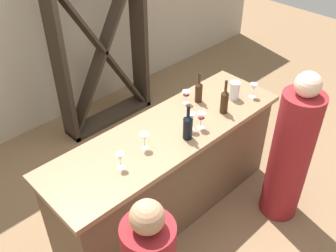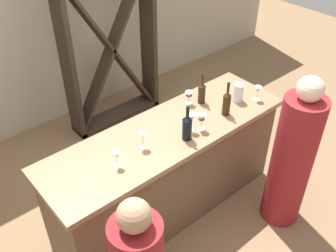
% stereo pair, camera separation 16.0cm
% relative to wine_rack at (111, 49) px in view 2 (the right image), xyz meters
% --- Properties ---
extents(ground_plane, '(12.00, 12.00, 0.00)m').
position_rel_wine_rack_xyz_m(ground_plane, '(-0.51, -1.65, -0.99)').
color(ground_plane, '#846647').
extents(back_wall, '(8.00, 0.10, 2.80)m').
position_rel_wine_rack_xyz_m(back_wall, '(-0.51, 0.55, 0.41)').
color(back_wall, '#B2A893').
rests_on(back_wall, ground).
extents(bar_counter, '(2.34, 0.72, 0.98)m').
position_rel_wine_rack_xyz_m(bar_counter, '(-0.51, -1.65, -0.50)').
color(bar_counter, brown).
rests_on(bar_counter, ground).
extents(wine_rack, '(1.21, 0.28, 1.98)m').
position_rel_wine_rack_xyz_m(wine_rack, '(0.00, 0.00, 0.00)').
color(wine_rack, '#33281E').
rests_on(wine_rack, ground).
extents(wine_bottle_leftmost_near_black, '(0.08, 0.08, 0.33)m').
position_rel_wine_rack_xyz_m(wine_bottle_leftmost_near_black, '(-0.46, -1.83, 0.11)').
color(wine_bottle_leftmost_near_black, black).
rests_on(wine_bottle_leftmost_near_black, bar_counter).
extents(wine_bottle_second_left_amber_brown, '(0.07, 0.07, 0.30)m').
position_rel_wine_rack_xyz_m(wine_bottle_second_left_amber_brown, '(0.02, -1.52, 0.10)').
color(wine_bottle_second_left_amber_brown, '#331E0F').
rests_on(wine_bottle_second_left_amber_brown, bar_counter).
extents(wine_bottle_center_amber_brown, '(0.07, 0.07, 0.33)m').
position_rel_wine_rack_xyz_m(wine_bottle_center_amber_brown, '(0.05, -1.80, 0.11)').
color(wine_bottle_center_amber_brown, '#331E0F').
rests_on(wine_bottle_center_amber_brown, bar_counter).
extents(wine_glass_near_left, '(0.07, 0.07, 0.15)m').
position_rel_wine_rack_xyz_m(wine_glass_near_left, '(0.46, -1.83, 0.09)').
color(wine_glass_near_left, white).
rests_on(wine_glass_near_left, bar_counter).
extents(wine_glass_near_center, '(0.07, 0.07, 0.16)m').
position_rel_wine_rack_xyz_m(wine_glass_near_center, '(-0.28, -1.82, 0.10)').
color(wine_glass_near_center, white).
rests_on(wine_glass_near_center, bar_counter).
extents(wine_glass_near_right, '(0.07, 0.07, 0.17)m').
position_rel_wine_rack_xyz_m(wine_glass_near_right, '(-0.35, -1.78, 0.11)').
color(wine_glass_near_right, white).
rests_on(wine_glass_near_right, bar_counter).
extents(wine_glass_far_left, '(0.07, 0.07, 0.14)m').
position_rel_wine_rack_xyz_m(wine_glass_far_left, '(-1.09, -1.74, 0.09)').
color(wine_glass_far_left, white).
rests_on(wine_glass_far_left, bar_counter).
extents(wine_glass_far_center, '(0.07, 0.07, 0.15)m').
position_rel_wine_rack_xyz_m(wine_glass_far_center, '(-0.81, -1.69, 0.10)').
color(wine_glass_far_center, white).
rests_on(wine_glass_far_center, bar_counter).
extents(wine_glass_far_right, '(0.07, 0.07, 0.14)m').
position_rel_wine_rack_xyz_m(wine_glass_far_right, '(-0.09, -1.46, 0.08)').
color(wine_glass_far_right, white).
rests_on(wine_glass_far_right, bar_counter).
extents(water_pitcher, '(0.10, 0.10, 0.18)m').
position_rel_wine_rack_xyz_m(water_pitcher, '(0.31, -1.72, 0.08)').
color(water_pitcher, silver).
rests_on(water_pitcher, bar_counter).
extents(person_left_guest, '(0.47, 0.47, 1.56)m').
position_rel_wine_rack_xyz_m(person_left_guest, '(0.28, -2.43, -0.27)').
color(person_left_guest, maroon).
rests_on(person_left_guest, ground).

